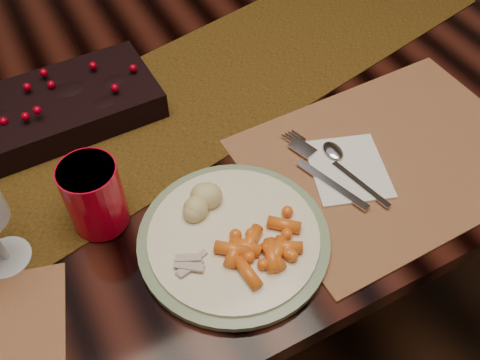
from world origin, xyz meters
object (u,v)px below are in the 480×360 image
dinner_plate (234,238)px  napkin (348,169)px  dining_table (184,219)px  baby_carrots (260,238)px  turkey_shreds (188,262)px  red_cup (94,196)px  placemat_main (391,157)px  centerpiece (57,105)px  mashed_potatoes (205,199)px

dinner_plate → napkin: dinner_plate is taller
dining_table → baby_carrots: size_ratio=15.37×
turkey_shreds → red_cup: 0.17m
red_cup → dinner_plate: bearing=-39.1°
placemat_main → baby_carrots: size_ratio=3.96×
napkin → red_cup: (-0.38, 0.09, 0.05)m
red_cup → dining_table: bearing=46.3°
centerpiece → dining_table: bearing=-12.7°
centerpiece → red_cup: 0.24m
mashed_potatoes → turkey_shreds: 0.10m
placemat_main → baby_carrots: baby_carrots is taller
napkin → baby_carrots: bearing=-143.9°
baby_carrots → napkin: baby_carrots is taller
dinner_plate → turkey_shreds: turkey_shreds is taller
centerpiece → turkey_shreds: centerpiece is taller
dinner_plate → baby_carrots: bearing=-43.7°
dining_table → mashed_potatoes: 0.49m
baby_carrots → red_cup: red_cup is taller
baby_carrots → red_cup: bearing=140.2°
dining_table → centerpiece: centerpiece is taller
dining_table → napkin: bearing=-56.7°
dinner_plate → red_cup: 0.21m
centerpiece → placemat_main: centerpiece is taller
dining_table → red_cup: 0.52m
dining_table → centerpiece: (-0.18, 0.04, 0.41)m
centerpiece → baby_carrots: size_ratio=2.88×
turkey_shreds → centerpiece: bearing=100.8°
placemat_main → baby_carrots: (-0.28, -0.05, 0.03)m
dining_table → red_cup: size_ratio=15.75×
dinner_plate → turkey_shreds: bearing=-169.6°
baby_carrots → turkey_shreds: baby_carrots is taller
centerpiece → red_cup: size_ratio=2.95×
centerpiece → dinner_plate: size_ratio=1.21×
turkey_shreds → mashed_potatoes: bearing=50.9°
dining_table → mashed_potatoes: bearing=-100.3°
red_cup → turkey_shreds: bearing=-60.6°
turkey_shreds → napkin: size_ratio=0.50×
turkey_shreds → napkin: 0.31m
dining_table → centerpiece: bearing=167.3°
baby_carrots → mashed_potatoes: size_ratio=1.50×
baby_carrots → placemat_main: bearing=10.5°
dinner_plate → mashed_potatoes: (-0.01, 0.06, 0.03)m
turkey_shreds → placemat_main: bearing=5.8°
placemat_main → dinner_plate: size_ratio=1.66×
placemat_main → turkey_shreds: 0.39m
dinner_plate → baby_carrots: size_ratio=2.39×
napkin → centerpiece: bearing=157.2°
placemat_main → baby_carrots: 0.29m
centerpiece → mashed_potatoes: 0.33m
red_cup → baby_carrots: bearing=-39.8°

